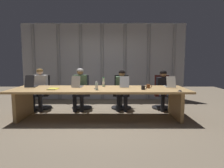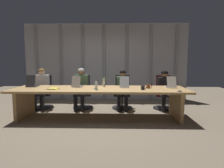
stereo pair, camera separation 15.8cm
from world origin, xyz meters
name	(u,v)px [view 2 (the right image)]	position (x,y,z in m)	size (l,w,h in m)	color
ground_plane	(100,117)	(0.00, 0.00, 0.00)	(11.88, 11.88, 0.00)	#7F705B
conference_table	(99,94)	(0.00, 0.00, 0.61)	(4.32, 1.18, 0.75)	tan
curtain_backdrop	(106,62)	(0.00, 2.44, 1.38)	(5.94, 0.17, 2.77)	#B2B2B7
laptop_left_end	(33,84)	(-1.79, 0.24, 0.81)	(0.28, 0.50, 0.32)	#2D2D33
laptop_left_mid	(78,85)	(-0.59, 0.21, 0.81)	(0.28, 0.40, 0.30)	#BCBCC1
laptop_center	(125,85)	(0.64, 0.25, 0.80)	(0.27, 0.45, 0.29)	#A8ADB7
laptop_right_mid	(170,85)	(1.81, 0.24, 0.80)	(0.25, 0.46, 0.29)	beige
office_chair_left_end	(43,95)	(-1.83, 1.04, 0.37)	(0.60, 0.60, 0.98)	black
office_chair_left_mid	(83,96)	(-0.60, 1.04, 0.37)	(0.60, 0.61, 0.99)	#2D2D38
office_chair_center	(122,96)	(0.60, 1.04, 0.37)	(0.60, 0.60, 0.99)	black
office_chair_right_mid	(163,96)	(1.83, 1.04, 0.37)	(0.60, 0.60, 0.99)	#511E19
person_left_end	(41,86)	(-1.82, 0.89, 0.68)	(0.42, 0.56, 1.20)	silver
person_left_mid	(81,86)	(-0.63, 0.88, 0.69)	(0.40, 0.55, 1.21)	#4C6B4C
person_center	(123,87)	(0.60, 0.88, 0.66)	(0.37, 0.55, 1.16)	#4C6B4C
person_right_mid	(165,87)	(1.83, 0.88, 0.66)	(0.38, 0.55, 1.15)	black
water_bottle_primary	(104,82)	(0.09, 0.33, 0.86)	(0.06, 0.06, 0.25)	#ADD1B2
water_bottle_secondary	(96,86)	(-0.05, -0.27, 0.84)	(0.07, 0.07, 0.21)	silver
coffee_mug_near	(149,86)	(1.23, 0.04, 0.80)	(0.14, 0.09, 0.10)	brown
coffee_mug_far	(143,88)	(1.06, -0.21, 0.80)	(0.14, 0.09, 0.10)	black
conference_mic_left_side	(180,91)	(1.84, -0.47, 0.77)	(0.11, 0.11, 0.04)	black
conference_mic_middle	(96,88)	(-0.08, -0.06, 0.77)	(0.11, 0.11, 0.04)	black
spiral_notepad	(53,89)	(-1.12, -0.14, 0.76)	(0.24, 0.32, 0.03)	yellow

